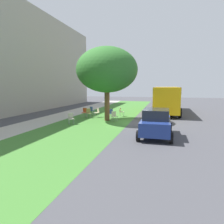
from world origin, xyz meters
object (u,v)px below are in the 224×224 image
at_px(chair_3, 114,115).
at_px(chair_7, 97,112).
at_px(chair_5, 92,110).
at_px(chair_1, 121,111).
at_px(parked_car, 156,123).
at_px(chair_0, 71,118).
at_px(school_bus, 166,97).
at_px(chair_2, 89,112).
at_px(chair_4, 85,112).
at_px(street_tree, 107,70).
at_px(chair_6, 110,113).

relative_size(chair_3, chair_7, 1.00).
bearing_deg(chair_5, chair_1, -90.40).
relative_size(chair_1, parked_car, 0.24).
distance_m(chair_0, school_bus, 11.97).
relative_size(chair_2, chair_3, 1.00).
bearing_deg(chair_5, parked_car, -137.49).
height_order(chair_2, chair_7, same).
height_order(chair_4, school_bus, school_bus).
xyz_separation_m(chair_1, chair_4, (-1.44, 3.33, 0.00)).
distance_m(street_tree, chair_6, 4.02).
xyz_separation_m(parked_car, school_bus, (11.68, -0.60, 0.92)).
bearing_deg(chair_6, street_tree, -178.04).
distance_m(chair_3, school_bus, 8.59).
xyz_separation_m(chair_3, chair_6, (1.58, 0.77, 0.00)).
height_order(chair_0, chair_7, same).
bearing_deg(chair_5, street_tree, -138.80).
xyz_separation_m(chair_0, chair_2, (3.45, -0.13, 0.00)).
bearing_deg(parked_car, school_bus, -2.95).
distance_m(chair_6, chair_7, 1.44).
bearing_deg(parked_car, chair_6, 36.88).
bearing_deg(school_bus, chair_4, 126.60).
relative_size(street_tree, school_bus, 0.60).
bearing_deg(chair_7, chair_3, -130.89).
bearing_deg(chair_6, parked_car, -143.12).
height_order(chair_7, parked_car, parked_car).
height_order(chair_0, chair_3, same).
distance_m(chair_4, chair_7, 1.24).
xyz_separation_m(street_tree, parked_car, (-4.65, -4.38, -3.51)).
relative_size(chair_0, chair_7, 1.00).
height_order(chair_0, chair_4, same).
bearing_deg(parked_car, chair_3, 40.24).
distance_m(street_tree, chair_7, 4.37).
distance_m(chair_7, parked_car, 8.51).
bearing_deg(chair_0, parked_car, -108.55).
xyz_separation_m(chair_3, chair_7, (1.88, 2.17, 0.00)).
bearing_deg(street_tree, chair_5, 41.20).
bearing_deg(chair_7, parked_car, -136.77).
bearing_deg(chair_7, chair_4, 99.45).
distance_m(chair_4, school_bus, 9.61).
relative_size(chair_7, school_bus, 0.08).
relative_size(street_tree, parked_car, 1.70).
relative_size(chair_5, school_bus, 0.08).
relative_size(chair_4, parked_car, 0.24).
height_order(chair_1, chair_6, same).
relative_size(street_tree, chair_6, 7.14).
relative_size(chair_6, school_bus, 0.08).
xyz_separation_m(chair_3, parked_car, (-4.32, -3.66, 0.32)).
bearing_deg(chair_3, parked_car, -139.76).
relative_size(chair_2, parked_car, 0.24).
bearing_deg(chair_7, chair_6, -102.15).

